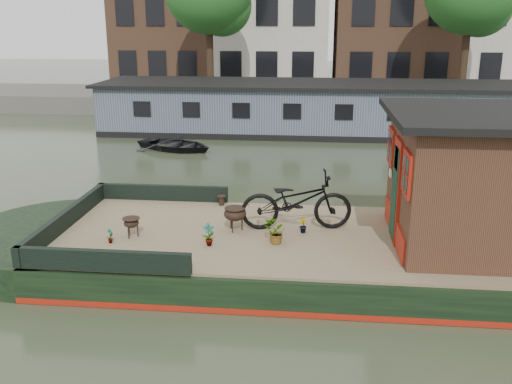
# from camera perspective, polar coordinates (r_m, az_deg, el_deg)

# --- Properties ---
(ground) EXTENTS (120.00, 120.00, 0.00)m
(ground) POSITION_cam_1_polar(r_m,az_deg,el_deg) (11.21, 11.13, -7.64)
(ground) COLOR #2F3723
(ground) RESTS_ON ground
(houseboat_hull) EXTENTS (14.01, 4.02, 0.60)m
(houseboat_hull) POSITION_cam_1_polar(r_m,az_deg,el_deg) (11.05, 4.28, -6.17)
(houseboat_hull) COLOR black
(houseboat_hull) RESTS_ON ground
(houseboat_deck) EXTENTS (11.80, 3.80, 0.05)m
(houseboat_deck) POSITION_cam_1_polar(r_m,az_deg,el_deg) (10.97, 11.31, -4.66)
(houseboat_deck) COLOR #816850
(houseboat_deck) RESTS_ON houseboat_hull
(bow_bulwark) EXTENTS (3.00, 4.00, 0.35)m
(bow_bulwark) POSITION_cam_1_polar(r_m,az_deg,el_deg) (11.56, -14.53, -2.72)
(bow_bulwark) COLOR black
(bow_bulwark) RESTS_ON houseboat_deck
(cabin) EXTENTS (4.00, 3.50, 2.42)m
(cabin) POSITION_cam_1_polar(r_m,az_deg,el_deg) (11.03, 23.06, 1.26)
(cabin) COLOR #311E13
(cabin) RESTS_ON houseboat_deck
(bicycle) EXTENTS (2.24, 1.05, 1.13)m
(bicycle) POSITION_cam_1_polar(r_m,az_deg,el_deg) (11.08, 4.06, -0.91)
(bicycle) COLOR black
(bicycle) RESTS_ON houseboat_deck
(potted_plant_a) EXTENTS (0.27, 0.25, 0.43)m
(potted_plant_a) POSITION_cam_1_polar(r_m,az_deg,el_deg) (10.35, -4.76, -4.29)
(potted_plant_a) COLOR maroon
(potted_plant_a) RESTS_ON houseboat_deck
(potted_plant_b) EXTENTS (0.19, 0.20, 0.28)m
(potted_plant_b) POSITION_cam_1_polar(r_m,az_deg,el_deg) (11.02, 4.70, -3.36)
(potted_plant_b) COLOR brown
(potted_plant_b) RESTS_ON houseboat_deck
(potted_plant_c) EXTENTS (0.47, 0.43, 0.43)m
(potted_plant_c) POSITION_cam_1_polar(r_m,az_deg,el_deg) (10.42, 1.95, -4.09)
(potted_plant_c) COLOR brown
(potted_plant_c) RESTS_ON houseboat_deck
(potted_plant_e) EXTENTS (0.12, 0.16, 0.28)m
(potted_plant_e) POSITION_cam_1_polar(r_m,az_deg,el_deg) (10.80, -14.39, -4.27)
(potted_plant_e) COLOR #9C602D
(potted_plant_e) RESTS_ON houseboat_deck
(brazier_front) EXTENTS (0.46, 0.46, 0.37)m
(brazier_front) POSITION_cam_1_polar(r_m,az_deg,el_deg) (11.01, -12.34, -3.47)
(brazier_front) COLOR black
(brazier_front) RESTS_ON houseboat_deck
(brazier_rear) EXTENTS (0.56, 0.56, 0.46)m
(brazier_rear) POSITION_cam_1_polar(r_m,az_deg,el_deg) (11.07, -2.10, -2.72)
(brazier_rear) COLOR black
(brazier_rear) RESTS_ON houseboat_deck
(bollard_port) EXTENTS (0.19, 0.19, 0.22)m
(bollard_port) POSITION_cam_1_polar(r_m,az_deg,el_deg) (12.64, -3.46, -0.83)
(bollard_port) COLOR black
(bollard_port) RESTS_ON houseboat_deck
(bollard_stbd) EXTENTS (0.20, 0.20, 0.22)m
(bollard_stbd) POSITION_cam_1_polar(r_m,az_deg,el_deg) (10.33, -20.52, -5.99)
(bollard_stbd) COLOR black
(bollard_stbd) RESTS_ON houseboat_deck
(dinghy) EXTENTS (3.59, 3.16, 0.62)m
(dinghy) POSITION_cam_1_polar(r_m,az_deg,el_deg) (21.33, -8.07, 5.05)
(dinghy) COLOR black
(dinghy) RESTS_ON ground
(far_houseboat) EXTENTS (20.40, 4.40, 2.11)m
(far_houseboat) POSITION_cam_1_polar(r_m,az_deg,el_deg) (24.47, 8.56, 8.09)
(far_houseboat) COLOR slate
(far_houseboat) RESTS_ON ground
(quay) EXTENTS (60.00, 6.00, 0.90)m
(quay) POSITION_cam_1_polar(r_m,az_deg,el_deg) (30.98, 8.05, 8.93)
(quay) COLOR #47443F
(quay) RESTS_ON ground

